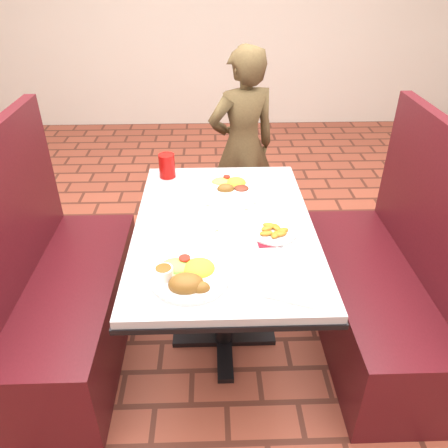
{
  "coord_description": "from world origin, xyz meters",
  "views": [
    {
      "loc": [
        -0.05,
        -1.66,
        1.8
      ],
      "look_at": [
        0.0,
        0.0,
        0.75
      ],
      "focal_mm": 35.0,
      "sensor_mm": 36.0,
      "label": 1
    }
  ],
  "objects_px": {
    "diner_person": "(242,148)",
    "red_tumbler": "(167,166)",
    "booth_bench_left": "(64,298)",
    "booth_bench_right": "(381,291)",
    "near_dinner_plate": "(188,273)",
    "dining_table": "(224,242)",
    "plantain_plate": "(274,232)",
    "far_dinner_plate": "(231,184)"
  },
  "relations": [
    {
      "from": "diner_person",
      "to": "red_tumbler",
      "type": "xyz_separation_m",
      "value": [
        -0.45,
        -0.6,
        0.15
      ]
    },
    {
      "from": "booth_bench_left",
      "to": "diner_person",
      "type": "xyz_separation_m",
      "value": [
        0.96,
        1.1,
        0.33
      ]
    },
    {
      "from": "booth_bench_right",
      "to": "near_dinner_plate",
      "type": "relative_size",
      "value": 3.99
    },
    {
      "from": "red_tumbler",
      "to": "diner_person",
      "type": "bearing_deg",
      "value": 53.19
    },
    {
      "from": "booth_bench_right",
      "to": "booth_bench_left",
      "type": "bearing_deg",
      "value": 180.0
    },
    {
      "from": "dining_table",
      "to": "booth_bench_left",
      "type": "xyz_separation_m",
      "value": [
        -0.8,
        0.0,
        -0.32
      ]
    },
    {
      "from": "dining_table",
      "to": "near_dinner_plate",
      "type": "xyz_separation_m",
      "value": [
        -0.15,
        -0.39,
        0.13
      ]
    },
    {
      "from": "booth_bench_left",
      "to": "plantain_plate",
      "type": "distance_m",
      "value": 1.1
    },
    {
      "from": "booth_bench_left",
      "to": "booth_bench_right",
      "type": "relative_size",
      "value": 1.0
    },
    {
      "from": "booth_bench_right",
      "to": "near_dinner_plate",
      "type": "bearing_deg",
      "value": -157.73
    },
    {
      "from": "booth_bench_right",
      "to": "far_dinner_plate",
      "type": "height_order",
      "value": "booth_bench_right"
    },
    {
      "from": "booth_bench_right",
      "to": "red_tumbler",
      "type": "relative_size",
      "value": 9.3
    },
    {
      "from": "plantain_plate",
      "to": "red_tumbler",
      "type": "height_order",
      "value": "red_tumbler"
    },
    {
      "from": "dining_table",
      "to": "near_dinner_plate",
      "type": "height_order",
      "value": "near_dinner_plate"
    },
    {
      "from": "far_dinner_plate",
      "to": "plantain_plate",
      "type": "height_order",
      "value": "far_dinner_plate"
    },
    {
      "from": "booth_bench_right",
      "to": "far_dinner_plate",
      "type": "relative_size",
      "value": 4.69
    },
    {
      "from": "diner_person",
      "to": "dining_table",
      "type": "bearing_deg",
      "value": 60.6
    },
    {
      "from": "dining_table",
      "to": "diner_person",
      "type": "relative_size",
      "value": 0.91
    },
    {
      "from": "far_dinner_plate",
      "to": "red_tumbler",
      "type": "bearing_deg",
      "value": 157.33
    },
    {
      "from": "dining_table",
      "to": "red_tumbler",
      "type": "xyz_separation_m",
      "value": [
        -0.29,
        0.49,
        0.16
      ]
    },
    {
      "from": "booth_bench_right",
      "to": "far_dinner_plate",
      "type": "bearing_deg",
      "value": 154.83
    },
    {
      "from": "booth_bench_right",
      "to": "near_dinner_plate",
      "type": "height_order",
      "value": "booth_bench_right"
    },
    {
      "from": "booth_bench_right",
      "to": "red_tumbler",
      "type": "xyz_separation_m",
      "value": [
        -1.09,
        0.49,
        0.49
      ]
    },
    {
      "from": "dining_table",
      "to": "booth_bench_left",
      "type": "distance_m",
      "value": 0.86
    },
    {
      "from": "dining_table",
      "to": "near_dinner_plate",
      "type": "distance_m",
      "value": 0.43
    },
    {
      "from": "near_dinner_plate",
      "to": "plantain_plate",
      "type": "xyz_separation_m",
      "value": [
        0.36,
        0.29,
        -0.02
      ]
    },
    {
      "from": "booth_bench_left",
      "to": "diner_person",
      "type": "height_order",
      "value": "diner_person"
    },
    {
      "from": "far_dinner_plate",
      "to": "dining_table",
      "type": "bearing_deg",
      "value": -97.62
    },
    {
      "from": "booth_bench_right",
      "to": "red_tumbler",
      "type": "bearing_deg",
      "value": 155.6
    },
    {
      "from": "dining_table",
      "to": "booth_bench_left",
      "type": "height_order",
      "value": "booth_bench_left"
    },
    {
      "from": "dining_table",
      "to": "red_tumbler",
      "type": "height_order",
      "value": "red_tumbler"
    },
    {
      "from": "booth_bench_left",
      "to": "booth_bench_right",
      "type": "xyz_separation_m",
      "value": [
        1.6,
        0.0,
        0.0
      ]
    },
    {
      "from": "dining_table",
      "to": "booth_bench_left",
      "type": "bearing_deg",
      "value": 180.0
    },
    {
      "from": "far_dinner_plate",
      "to": "red_tumbler",
      "type": "xyz_separation_m",
      "value": [
        -0.34,
        0.14,
        0.04
      ]
    },
    {
      "from": "diner_person",
      "to": "red_tumbler",
      "type": "distance_m",
      "value": 0.77
    },
    {
      "from": "diner_person",
      "to": "red_tumbler",
      "type": "bearing_deg",
      "value": 32.11
    },
    {
      "from": "diner_person",
      "to": "plantain_plate",
      "type": "distance_m",
      "value": 1.19
    },
    {
      "from": "plantain_plate",
      "to": "near_dinner_plate",
      "type": "bearing_deg",
      "value": -140.63
    },
    {
      "from": "near_dinner_plate",
      "to": "red_tumbler",
      "type": "bearing_deg",
      "value": 99.29
    },
    {
      "from": "booth_bench_left",
      "to": "near_dinner_plate",
      "type": "distance_m",
      "value": 0.88
    },
    {
      "from": "red_tumbler",
      "to": "plantain_plate",
      "type": "bearing_deg",
      "value": -49.33
    },
    {
      "from": "diner_person",
      "to": "near_dinner_plate",
      "type": "relative_size",
      "value": 4.41
    }
  ]
}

